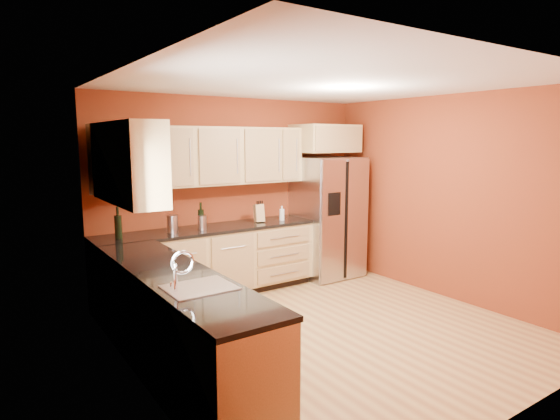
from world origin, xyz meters
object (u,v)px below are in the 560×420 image
Objects in this scene: refrigerator at (327,217)px; soap_dispenser at (282,213)px; knife_block at (259,213)px; canister_left at (172,224)px; wine_bottle_a at (118,223)px.

refrigerator reaches higher than soap_dispenser.
refrigerator is 1.17m from knife_block.
canister_left is 0.88× the size of knife_block.
soap_dispenser is at bearing -1.22° from knife_block.
wine_bottle_a is 2.22m from soap_dispenser.
knife_block is at bearing 1.28° from canister_left.
canister_left is 1.58m from soap_dispenser.
wine_bottle_a is (-3.05, 0.05, 0.21)m from refrigerator.
wine_bottle_a is 1.89m from knife_block.
refrigerator is 2.41m from canister_left.
canister_left is at bearing -0.74° from wine_bottle_a.
canister_left is at bearing 179.02° from refrigerator.
canister_left is 0.65m from wine_bottle_a.
refrigerator reaches higher than wine_bottle_a.
refrigerator is at bearing -0.98° from canister_left.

